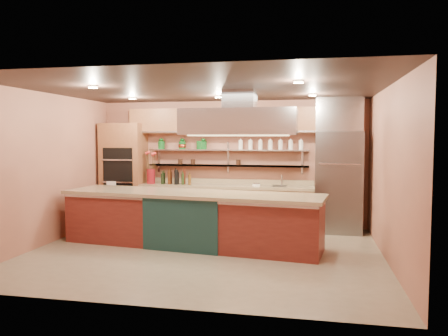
% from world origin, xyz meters
% --- Properties ---
extents(floor, '(6.00, 5.00, 0.02)m').
position_xyz_m(floor, '(0.00, 0.00, -0.01)').
color(floor, gray).
rests_on(floor, ground).
extents(ceiling, '(6.00, 5.00, 0.02)m').
position_xyz_m(ceiling, '(0.00, 0.00, 2.80)').
color(ceiling, black).
rests_on(ceiling, wall_back).
extents(wall_back, '(6.00, 0.04, 2.80)m').
position_xyz_m(wall_back, '(0.00, 2.50, 1.40)').
color(wall_back, '#A6664E').
rests_on(wall_back, floor).
extents(wall_front, '(6.00, 0.04, 2.80)m').
position_xyz_m(wall_front, '(0.00, -2.50, 1.40)').
color(wall_front, '#A6664E').
rests_on(wall_front, floor).
extents(wall_left, '(0.04, 5.00, 2.80)m').
position_xyz_m(wall_left, '(-3.00, 0.00, 1.40)').
color(wall_left, '#A6664E').
rests_on(wall_left, floor).
extents(wall_right, '(0.04, 5.00, 2.80)m').
position_xyz_m(wall_right, '(3.00, 0.00, 1.40)').
color(wall_right, '#A6664E').
rests_on(wall_right, floor).
extents(oven_stack, '(0.95, 0.64, 2.30)m').
position_xyz_m(oven_stack, '(-2.45, 2.18, 1.15)').
color(oven_stack, brown).
rests_on(oven_stack, floor).
extents(refrigerator, '(0.95, 0.72, 2.10)m').
position_xyz_m(refrigerator, '(2.35, 2.14, 1.05)').
color(refrigerator, slate).
rests_on(refrigerator, floor).
extents(back_counter, '(3.84, 0.64, 0.93)m').
position_xyz_m(back_counter, '(-0.05, 2.20, 0.47)').
color(back_counter, tan).
rests_on(back_counter, floor).
extents(wall_shelf_lower, '(3.60, 0.26, 0.03)m').
position_xyz_m(wall_shelf_lower, '(-0.05, 2.37, 1.35)').
color(wall_shelf_lower, '#ADB0B4').
rests_on(wall_shelf_lower, wall_back).
extents(wall_shelf_upper, '(3.60, 0.26, 0.03)m').
position_xyz_m(wall_shelf_upper, '(-0.05, 2.37, 1.70)').
color(wall_shelf_upper, '#ADB0B4').
rests_on(wall_shelf_upper, wall_back).
extents(upper_cabinets, '(4.60, 0.36, 0.55)m').
position_xyz_m(upper_cabinets, '(0.00, 2.32, 2.35)').
color(upper_cabinets, brown).
rests_on(upper_cabinets, wall_back).
extents(range_hood, '(2.00, 1.00, 0.45)m').
position_xyz_m(range_hood, '(0.55, 0.41, 2.25)').
color(range_hood, '#ADB0B4').
rests_on(range_hood, ceiling).
extents(ceiling_downlights, '(4.00, 2.80, 0.02)m').
position_xyz_m(ceiling_downlights, '(0.00, 0.20, 2.77)').
color(ceiling_downlights, '#FFE5A5').
rests_on(ceiling_downlights, ceiling).
extents(island, '(4.80, 1.59, 0.98)m').
position_xyz_m(island, '(-0.35, 0.41, 0.49)').
color(island, maroon).
rests_on(island, floor).
extents(flower_vase, '(0.23, 0.23, 0.34)m').
position_xyz_m(flower_vase, '(-1.78, 2.15, 1.10)').
color(flower_vase, maroon).
rests_on(flower_vase, back_counter).
extents(oil_bottle_cluster, '(0.78, 0.36, 0.24)m').
position_xyz_m(oil_bottle_cluster, '(-1.17, 2.15, 1.05)').
color(oil_bottle_cluster, black).
rests_on(oil_bottle_cluster, back_counter).
extents(kitchen_scale, '(0.18, 0.15, 0.09)m').
position_xyz_m(kitchen_scale, '(0.64, 2.15, 0.97)').
color(kitchen_scale, white).
rests_on(kitchen_scale, back_counter).
extents(bar_faucet, '(0.04, 0.04, 0.24)m').
position_xyz_m(bar_faucet, '(1.18, 2.25, 1.05)').
color(bar_faucet, white).
rests_on(bar_faucet, back_counter).
extents(copper_kettle, '(0.20, 0.20, 0.13)m').
position_xyz_m(copper_kettle, '(-1.10, 2.37, 1.78)').
color(copper_kettle, '#B6442A').
rests_on(copper_kettle, wall_shelf_upper).
extents(green_canister, '(0.18, 0.18, 0.18)m').
position_xyz_m(green_canister, '(-0.68, 2.37, 1.81)').
color(green_canister, '#104C19').
rests_on(green_canister, wall_shelf_upper).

